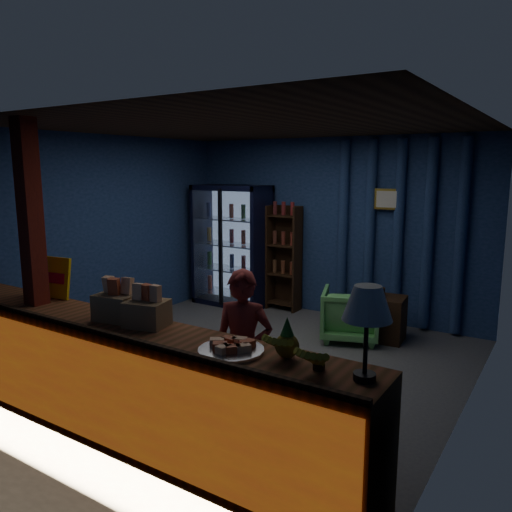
# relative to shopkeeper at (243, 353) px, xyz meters

# --- Properties ---
(ground) EXTENTS (4.60, 4.60, 0.00)m
(ground) POSITION_rel_shopkeeper_xyz_m (-0.82, 1.33, -0.68)
(ground) COLOR #515154
(ground) RESTS_ON ground
(room_walls) EXTENTS (4.60, 4.60, 4.60)m
(room_walls) POSITION_rel_shopkeeper_xyz_m (-0.82, 1.33, 0.88)
(room_walls) COLOR navy
(room_walls) RESTS_ON ground
(counter) EXTENTS (4.40, 0.57, 0.99)m
(counter) POSITION_rel_shopkeeper_xyz_m (-0.82, -0.58, -0.21)
(counter) COLOR brown
(counter) RESTS_ON ground
(support_post) EXTENTS (0.16, 0.16, 2.60)m
(support_post) POSITION_rel_shopkeeper_xyz_m (-1.87, -0.57, 0.62)
(support_post) COLOR maroon
(support_post) RESTS_ON ground
(beverage_cooler) EXTENTS (1.20, 0.62, 1.90)m
(beverage_cooler) POSITION_rel_shopkeeper_xyz_m (-2.37, 3.24, 0.25)
(beverage_cooler) COLOR black
(beverage_cooler) RESTS_ON ground
(bottle_shelf) EXTENTS (0.50, 0.28, 1.60)m
(bottle_shelf) POSITION_rel_shopkeeper_xyz_m (-1.52, 3.39, 0.11)
(bottle_shelf) COLOR #372011
(bottle_shelf) RESTS_ON ground
(curtain_folds) EXTENTS (1.74, 0.14, 2.50)m
(curtain_folds) POSITION_rel_shopkeeper_xyz_m (0.18, 3.47, 0.62)
(curtain_folds) COLOR navy
(curtain_folds) RESTS_ON room_walls
(framed_picture) EXTENTS (0.36, 0.04, 0.28)m
(framed_picture) POSITION_rel_shopkeeper_xyz_m (0.03, 3.42, 1.07)
(framed_picture) COLOR gold
(framed_picture) RESTS_ON room_walls
(shopkeeper) EXTENTS (0.57, 0.46, 1.37)m
(shopkeeper) POSITION_rel_shopkeeper_xyz_m (0.00, 0.00, 0.00)
(shopkeeper) COLOR maroon
(shopkeeper) RESTS_ON ground
(green_chair) EXTENTS (0.90, 0.92, 0.66)m
(green_chair) POSITION_rel_shopkeeper_xyz_m (-0.12, 2.60, -0.36)
(green_chair) COLOR #60BC5E
(green_chair) RESTS_ON ground
(side_table) EXTENTS (0.66, 0.51, 0.67)m
(side_table) POSITION_rel_shopkeeper_xyz_m (0.19, 2.82, -0.40)
(side_table) COLOR #372011
(side_table) RESTS_ON ground
(yellow_sign) EXTENTS (0.50, 0.17, 0.39)m
(yellow_sign) POSITION_rel_shopkeeper_xyz_m (-1.98, -0.35, 0.46)
(yellow_sign) COLOR yellow
(yellow_sign) RESTS_ON counter
(snack_box_left) EXTENTS (0.37, 0.32, 0.35)m
(snack_box_left) POSITION_rel_shopkeeper_xyz_m (-0.89, -0.50, 0.39)
(snack_box_left) COLOR #957248
(snack_box_left) RESTS_ON counter
(snack_box_centre) EXTENTS (0.36, 0.32, 0.33)m
(snack_box_centre) POSITION_rel_shopkeeper_xyz_m (-0.57, -0.50, 0.38)
(snack_box_centre) COLOR #957248
(snack_box_centre) RESTS_ON counter
(pastry_tray) EXTENTS (0.45, 0.45, 0.07)m
(pastry_tray) POSITION_rel_shopkeeper_xyz_m (0.32, -0.60, 0.29)
(pastry_tray) COLOR silver
(pastry_tray) RESTS_ON counter
(banana_bunches) EXTENTS (0.55, 0.31, 0.18)m
(banana_bunches) POSITION_rel_shopkeeper_xyz_m (0.79, -0.54, 0.36)
(banana_bunches) COLOR gold
(banana_bunches) RESTS_ON counter
(table_lamp) EXTENTS (0.29, 0.29, 0.57)m
(table_lamp) POSITION_rel_shopkeeper_xyz_m (1.23, -0.55, 0.71)
(table_lamp) COLOR black
(table_lamp) RESTS_ON counter
(pineapple) EXTENTS (0.16, 0.16, 0.27)m
(pineapple) POSITION_rel_shopkeeper_xyz_m (0.69, -0.50, 0.38)
(pineapple) COLOR olive
(pineapple) RESTS_ON counter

